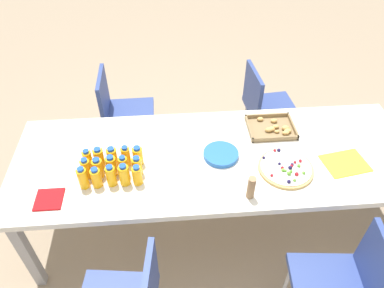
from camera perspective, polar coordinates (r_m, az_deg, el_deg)
The scene contains 26 objects.
ground_plane at distance 2.84m, azimuth 3.12°, elevation -12.37°, with size 12.00×12.00×0.00m, color gray.
party_table at distance 2.32m, azimuth 3.74°, elevation -2.82°, with size 2.53×0.88×0.73m.
chair_far_left at distance 3.06m, azimuth -11.13°, elevation 5.27°, with size 0.40×0.40×0.83m.
chair_near_right at distance 2.18m, azimuth 23.01°, elevation -19.66°, with size 0.44×0.44×0.83m.
chair_far_right at distance 3.12m, azimuth 11.26°, elevation 6.08°, with size 0.43×0.43×0.83m.
juice_bottle_0 at distance 2.14m, azimuth -16.73°, elevation -5.12°, with size 0.06×0.06×0.15m.
juice_bottle_1 at distance 2.13m, azimuth -14.79°, elevation -5.13°, with size 0.06×0.06×0.14m.
juice_bottle_2 at distance 2.11m, azimuth -12.58°, elevation -4.87°, with size 0.06×0.06×0.14m.
juice_bottle_3 at distance 2.10m, azimuth -10.58°, elevation -4.79°, with size 0.06×0.06×0.15m.
juice_bottle_4 at distance 2.10m, azimuth -8.58°, elevation -4.86°, with size 0.06×0.06×0.13m.
juice_bottle_5 at distance 2.19m, azimuth -16.26°, elevation -3.72°, with size 0.06×0.06×0.14m.
juice_bottle_6 at distance 2.18m, azimuth -14.55°, elevation -3.65°, with size 0.06×0.06×0.13m.
juice_bottle_7 at distance 2.17m, azimuth -12.50°, elevation -3.35°, with size 0.06×0.06×0.14m.
juice_bottle_8 at distance 2.15m, azimuth -10.69°, elevation -3.41°, with size 0.05×0.05×0.14m.
juice_bottle_9 at distance 2.15m, azimuth -8.59°, elevation -3.45°, with size 0.06×0.06×0.13m.
juice_bottle_10 at distance 2.25m, azimuth -16.02°, elevation -2.31°, with size 0.05×0.05×0.13m.
juice_bottle_11 at distance 2.23m, azimuth -14.36°, elevation -2.15°, with size 0.06×0.06×0.14m.
juice_bottle_12 at distance 2.22m, azimuth -12.39°, elevation -2.04°, with size 0.06×0.06×0.14m.
juice_bottle_13 at distance 2.21m, azimuth -10.33°, elevation -1.87°, with size 0.05×0.05×0.14m.
juice_bottle_14 at distance 2.20m, azimuth -8.50°, elevation -1.86°, with size 0.06×0.06×0.13m.
fruit_pizza at distance 2.25m, azimuth 14.50°, elevation -3.68°, with size 0.33×0.33×0.04m.
snack_tray at distance 2.51m, azimuth 12.49°, elevation 2.48°, with size 0.31×0.25×0.04m.
plate_stack at distance 2.26m, azimuth 4.56°, elevation -1.64°, with size 0.22×0.22×0.03m.
napkin_stack at distance 2.18m, azimuth -21.50°, elevation -8.07°, with size 0.15×0.15×0.01m, color red.
cardboard_tube at distance 2.02m, azimuth 9.26°, elevation -6.77°, with size 0.04×0.04×0.15m, color #9E7A56.
paper_folder at distance 2.41m, azimuth 22.88°, elevation -2.79°, with size 0.26×0.20×0.01m, color yellow.
Camera 1 is at (-0.28, -1.60, 2.32)m, focal length 34.01 mm.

